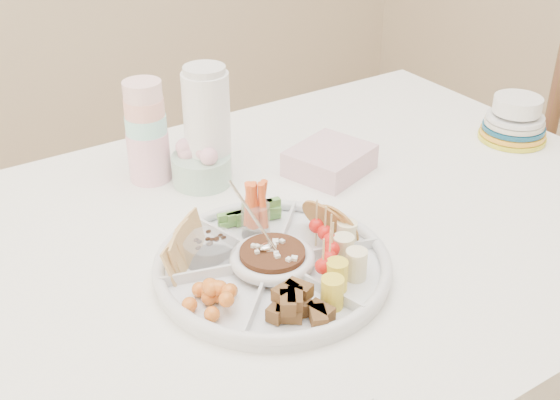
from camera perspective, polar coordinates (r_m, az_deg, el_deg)
dining_table at (r=1.50m, az=-0.34°, el=-14.76°), size 1.52×1.02×0.76m
chair at (r=1.85m, az=21.04°, el=0.08°), size 0.51×0.51×1.14m
party_tray at (r=1.14m, az=-0.61°, el=-5.09°), size 0.47×0.47×0.04m
bean_dip at (r=1.13m, az=-0.61°, el=-4.78°), size 0.13×0.13×0.04m
tortillas at (r=1.21m, az=3.59°, el=-1.62°), size 0.13×0.13×0.07m
carrot_cucumber at (r=1.22m, az=-2.40°, el=-0.13°), size 0.12×0.12×0.09m
pita_raisins at (r=1.16m, az=-6.90°, el=-3.39°), size 0.15×0.15×0.07m
cherries at (r=1.06m, az=-5.46°, el=-7.48°), size 0.13×0.13×0.04m
granola_chunks at (r=1.03m, az=1.52°, el=-8.47°), size 0.13×0.13×0.04m
banana_tomato at (r=1.10m, az=6.00°, el=-4.36°), size 0.14×0.14×0.09m
cup_stack at (r=1.40m, az=-10.84°, el=5.93°), size 0.11×0.11×0.23m
thermos at (r=1.39m, az=-5.94°, el=6.27°), size 0.10×0.10×0.24m
flower_bowl at (r=1.40m, az=-6.41°, el=3.04°), size 0.12×0.12×0.09m
napkin_stack at (r=1.45m, az=4.06°, el=3.23°), size 0.19×0.18×0.05m
plate_stack at (r=1.66m, az=18.55°, el=6.21°), size 0.16×0.16×0.10m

